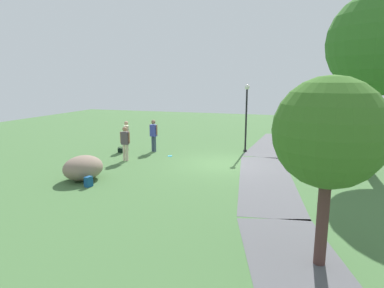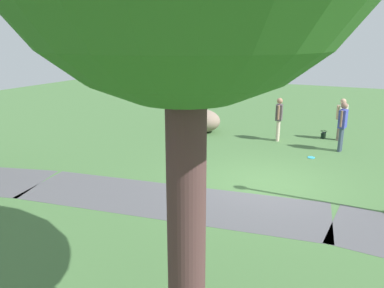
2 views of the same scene
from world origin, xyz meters
TOP-DOWN VIEW (x-y plane):
  - ground_plane at (0.00, 0.00)m, footprint 48.00×48.00m
  - footpath_segment_near at (-6.01, 1.91)m, footprint 8.12×2.67m
  - footpath_segment_mid at (1.94, 2.27)m, footprint 8.24×3.35m
  - large_shade_tree at (-0.69, 6.47)m, footprint 4.35×4.35m
  - young_tree_near_path at (8.06, 4.04)m, footprint 2.36×2.36m
  - lamp_post at (-3.21, 0.59)m, footprint 0.28×0.28m
  - lawn_boulder at (4.28, -4.87)m, footprint 1.95×1.73m
  - woman_with_handbag at (-1.39, -5.99)m, footprint 0.43×0.42m
  - man_near_boulder at (0.87, -4.82)m, footprint 0.28×0.52m
  - passerby_on_path at (-1.56, -4.37)m, footprint 0.30×0.51m
  - handbag_on_grass at (-0.75, -6.05)m, footprint 0.31×0.33m
  - backpack_by_boulder at (5.00, -4.14)m, footprint 0.32×0.30m
  - frisbee_on_grass at (-0.76, -3.07)m, footprint 0.25×0.25m

SIDE VIEW (x-z plane):
  - ground_plane at x=0.00m, z-range 0.00..0.00m
  - footpath_segment_near at x=-6.01m, z-range 0.00..0.01m
  - footpath_segment_mid at x=1.94m, z-range 0.00..0.01m
  - frisbee_on_grass at x=-0.76m, z-range 0.00..0.02m
  - handbag_on_grass at x=-0.75m, z-range -0.01..0.29m
  - backpack_by_boulder at x=5.00m, z-range -0.01..0.39m
  - lawn_boulder at x=4.28m, z-range 0.00..1.00m
  - woman_with_handbag at x=-1.39m, z-range 0.14..1.85m
  - man_near_boulder at x=0.87m, z-range 0.14..1.89m
  - passerby_on_path at x=-1.56m, z-range 0.16..1.98m
  - lamp_post at x=-3.21m, z-range 0.43..4.21m
  - young_tree_near_path at x=8.06m, z-range 0.88..5.03m
  - large_shade_tree at x=-0.69m, z-range 1.64..9.34m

